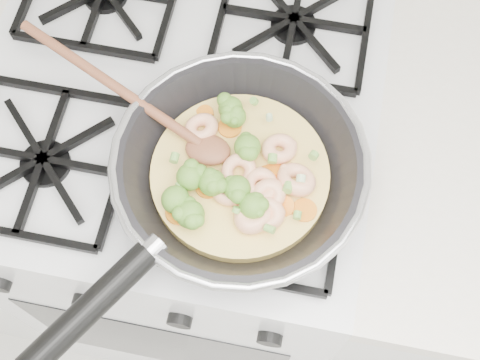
# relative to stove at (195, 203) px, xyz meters

# --- Properties ---
(stove) EXTENTS (0.60, 0.60, 0.92)m
(stove) POSITION_rel_stove_xyz_m (0.00, 0.00, 0.00)
(stove) COLOR white
(stove) RESTS_ON ground
(skillet) EXTENTS (0.49, 0.47, 0.10)m
(skillet) POSITION_rel_stove_xyz_m (0.12, -0.14, 0.50)
(skillet) COLOR black
(skillet) RESTS_ON stove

